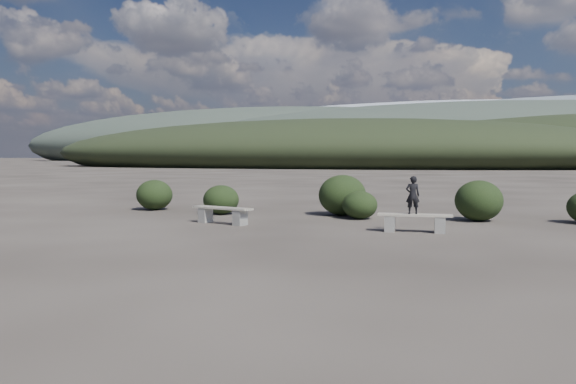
% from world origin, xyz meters
% --- Properties ---
extents(ground, '(1200.00, 1200.00, 0.00)m').
position_xyz_m(ground, '(0.00, 0.00, 0.00)').
color(ground, '#2A2521').
rests_on(ground, ground).
extents(bench_left, '(1.98, 0.87, 0.49)m').
position_xyz_m(bench_left, '(-3.31, 5.55, 0.29)').
color(bench_left, slate).
rests_on(bench_left, ground).
extents(bench_right, '(1.91, 0.57, 0.47)m').
position_xyz_m(bench_right, '(2.13, 5.53, 0.28)').
color(bench_right, slate).
rests_on(bench_right, ground).
extents(seated_person, '(0.40, 0.32, 0.97)m').
position_xyz_m(seated_person, '(2.08, 5.52, 0.96)').
color(seated_person, black).
rests_on(seated_person, bench_right).
extents(shrub_a, '(1.20, 1.20, 0.98)m').
position_xyz_m(shrub_a, '(-4.51, 7.98, 0.49)').
color(shrub_a, black).
rests_on(shrub_a, ground).
extents(shrub_b, '(1.56, 1.56, 1.34)m').
position_xyz_m(shrub_b, '(-0.59, 8.96, 0.67)').
color(shrub_b, black).
rests_on(shrub_b, ground).
extents(shrub_c, '(1.09, 1.09, 0.87)m').
position_xyz_m(shrub_c, '(0.18, 8.09, 0.44)').
color(shrub_c, black).
rests_on(shrub_c, ground).
extents(shrub_d, '(1.40, 1.40, 1.23)m').
position_xyz_m(shrub_d, '(3.67, 8.71, 0.61)').
color(shrub_d, black).
rests_on(shrub_d, ground).
extents(shrub_f, '(1.30, 1.30, 1.10)m').
position_xyz_m(shrub_f, '(-7.49, 8.60, 0.55)').
color(shrub_f, black).
rests_on(shrub_f, ground).
extents(mountain_ridges, '(500.00, 400.00, 56.00)m').
position_xyz_m(mountain_ridges, '(-7.48, 339.06, 10.84)').
color(mountain_ridges, black).
rests_on(mountain_ridges, ground).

